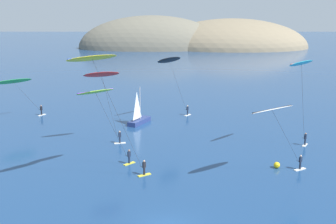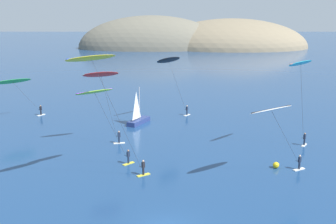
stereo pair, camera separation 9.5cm
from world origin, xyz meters
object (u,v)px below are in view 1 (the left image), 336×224
object	(u,v)px
kitesurfer_yellow	(95,68)
marker_buoy	(275,165)
kitesurfer_red	(102,80)
kitesurfer_black	(169,64)
kitesurfer_cyan	(300,71)
kitesurfer_white	(273,114)
kitesurfer_green	(14,84)
sailboat_near	(139,119)
kitesurfer_lime	(98,99)

from	to	relation	value
kitesurfer_yellow	marker_buoy	world-z (taller)	kitesurfer_yellow
kitesurfer_red	kitesurfer_black	bearing A→B (deg)	56.28
kitesurfer_yellow	kitesurfer_cyan	xyz separation A→B (m)	(22.64, 12.05, -1.98)
kitesurfer_red	kitesurfer_white	bearing A→B (deg)	-31.25
kitesurfer_yellow	kitesurfer_cyan	world-z (taller)	kitesurfer_yellow
kitesurfer_yellow	kitesurfer_cyan	distance (m)	25.72
kitesurfer_white	kitesurfer_green	bearing A→B (deg)	144.64
sailboat_near	marker_buoy	distance (m)	25.08
kitesurfer_cyan	kitesurfer_red	world-z (taller)	kitesurfer_cyan
sailboat_near	kitesurfer_black	bearing A→B (deg)	22.29
sailboat_near	kitesurfer_yellow	bearing A→B (deg)	-95.14
kitesurfer_green	kitesurfer_yellow	bearing A→B (deg)	-57.00
kitesurfer_yellow	kitesurfer_green	size ratio (longest dim) A/B	2.00
kitesurfer_black	kitesurfer_white	bearing A→B (deg)	-67.16
sailboat_near	kitesurfer_white	size ratio (longest dim) A/B	0.72
kitesurfer_green	marker_buoy	distance (m)	42.28
kitesurfer_black	marker_buoy	size ratio (longest dim) A/B	14.50
kitesurfer_black	sailboat_near	bearing A→B (deg)	-157.71
sailboat_near	marker_buoy	bearing A→B (deg)	-49.16
sailboat_near	kitesurfer_cyan	bearing A→B (deg)	-31.66
sailboat_near	kitesurfer_green	distance (m)	20.51
kitesurfer_black	marker_buoy	bearing A→B (deg)	-60.83
kitesurfer_cyan	kitesurfer_black	distance (m)	21.42
kitesurfer_lime	marker_buoy	bearing A→B (deg)	3.31
kitesurfer_white	kitesurfer_green	distance (m)	42.52
kitesurfer_green	marker_buoy	size ratio (longest dim) A/B	9.49
sailboat_near	kitesurfer_black	size ratio (longest dim) A/B	0.56
kitesurfer_white	kitesurfer_black	world-z (taller)	kitesurfer_black
kitesurfer_black	kitesurfer_lime	size ratio (longest dim) A/B	1.10
kitesurfer_black	kitesurfer_lime	distance (m)	23.32
kitesurfer_cyan	kitesurfer_white	bearing A→B (deg)	-119.57
sailboat_near	kitesurfer_yellow	world-z (taller)	kitesurfer_yellow
sailboat_near	kitesurfer_red	world-z (taller)	kitesurfer_red
sailboat_near	kitesurfer_cyan	xyz separation A→B (m)	(20.42, -12.59, 9.35)
kitesurfer_yellow	kitesurfer_black	bearing A→B (deg)	75.36
kitesurfer_cyan	marker_buoy	size ratio (longest dim) A/B	16.18
kitesurfer_green	kitesurfer_lime	xyz separation A→B (m)	(16.85, -22.41, 2.33)
kitesurfer_green	kitesurfer_black	size ratio (longest dim) A/B	0.65
sailboat_near	marker_buoy	size ratio (longest dim) A/B	8.16
kitesurfer_green	kitesurfer_lime	distance (m)	28.13
kitesurfer_cyan	kitesurfer_black	world-z (taller)	kitesurfer_cyan
sailboat_near	kitesurfer_lime	size ratio (longest dim) A/B	0.62
kitesurfer_red	marker_buoy	bearing A→B (deg)	-21.78
kitesurfer_white	kitesurfer_yellow	bearing A→B (deg)	-172.12
kitesurfer_yellow	kitesurfer_green	xyz separation A→B (m)	(-17.52, 26.97, -6.23)
sailboat_near	kitesurfer_lime	xyz separation A→B (m)	(-2.89, -20.09, 7.43)
kitesurfer_cyan	kitesurfer_green	xyz separation A→B (m)	(-40.15, 14.92, -4.25)
marker_buoy	sailboat_near	bearing A→B (deg)	130.84
kitesurfer_green	kitesurfer_black	bearing A→B (deg)	-0.90
kitesurfer_yellow	kitesurfer_white	xyz separation A→B (m)	(17.14, 2.37, -4.91)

